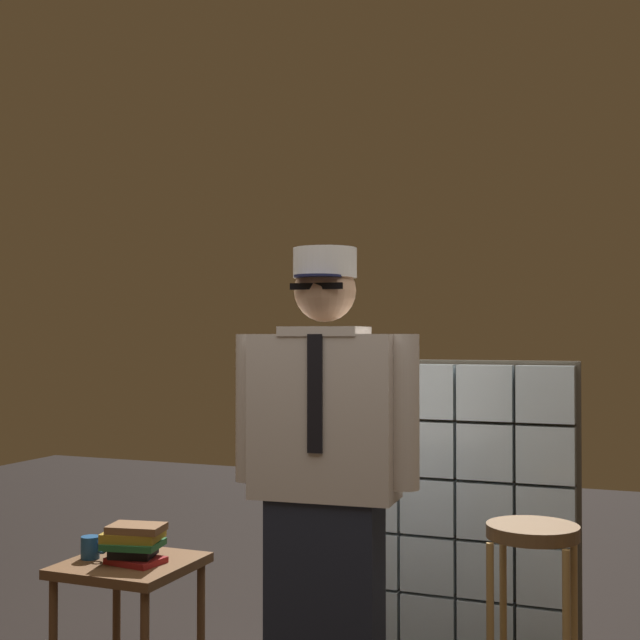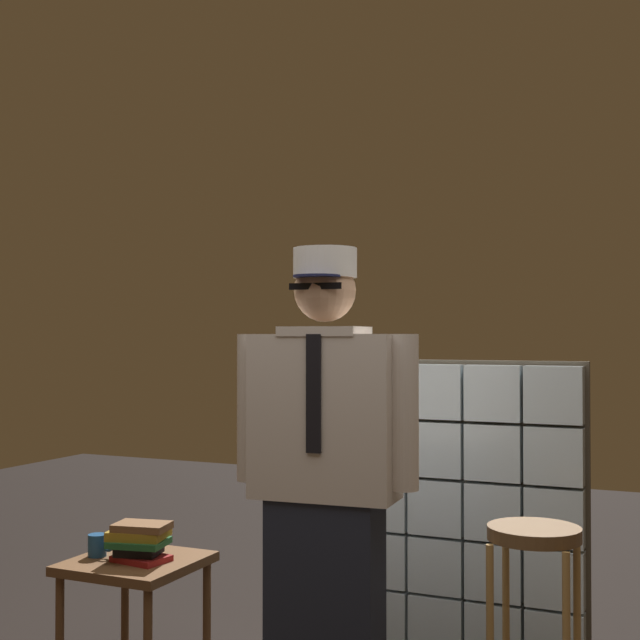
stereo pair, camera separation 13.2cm
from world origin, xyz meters
The scene contains 6 objects.
glass_block_wall centered at (0.00, 1.25, 0.67)m, with size 1.38×0.10×1.38m.
standing_person centered at (-0.14, 0.27, 0.94)m, with size 0.72×0.32×1.81m.
bar_stool centered at (0.59, 0.51, 0.58)m, with size 0.34×0.34×0.78m.
side_table centered at (-1.07, 0.36, 0.45)m, with size 0.52×0.52×0.52m.
book_stack centered at (-1.03, 0.34, 0.61)m, with size 0.28×0.25×0.16m.
coffee_mug centered at (-1.24, 0.33, 0.57)m, with size 0.13×0.08×0.09m.
Camera 1 is at (1.06, -2.76, 1.48)m, focal length 48.67 mm.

